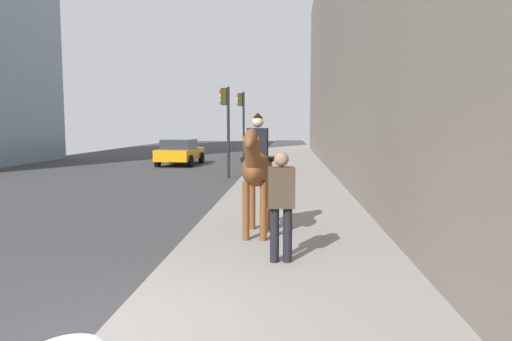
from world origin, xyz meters
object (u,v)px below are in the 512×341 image
Objects in this scene: traffic_light_far_curb at (242,117)px; mounted_horse_near at (257,167)px; traffic_light_near_curb at (226,117)px; pedestrian_greeting at (281,199)px; car_near_lane at (180,152)px.

mounted_horse_near is at bearing -173.18° from traffic_light_far_curb.
traffic_light_far_curb reaches higher than traffic_light_near_curb.
mounted_horse_near is at bearing -169.11° from traffic_light_near_curb.
pedestrian_greeting is at bearing 19.05° from mounted_horse_near.
pedestrian_greeting is 0.45× the size of traffic_light_near_curb.
pedestrian_greeting reaches higher than car_near_lane.
traffic_light_far_curb is (5.83, -0.07, 0.12)m from traffic_light_near_curb.
traffic_light_near_curb is (12.14, 2.50, 1.46)m from pedestrian_greeting.
pedestrian_greeting is 0.43× the size of traffic_light_far_curb.
pedestrian_greeting is 19.18m from car_near_lane.
traffic_light_near_curb is at bearing -166.31° from mounted_horse_near.
traffic_light_near_curb is 0.95× the size of traffic_light_far_curb.
car_near_lane is 7.22m from traffic_light_near_curb.
pedestrian_greeting is at bearing -172.28° from traffic_light_far_curb.
pedestrian_greeting is 12.48m from traffic_light_near_curb.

